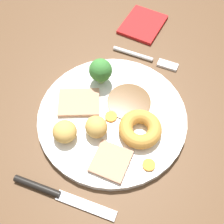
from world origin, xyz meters
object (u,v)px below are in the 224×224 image
(roast_potato_right, at_px, (65,132))
(knife, at_px, (55,193))
(dinner_plate, at_px, (112,117))
(meat_slice_main, at_px, (111,161))
(roast_potato_left, at_px, (96,127))
(carrot_coin_front, at_px, (149,165))
(meat_slice_under, at_px, (79,102))
(folded_napkin, at_px, (143,24))
(fork, at_px, (147,58))
(yorkshire_pudding, at_px, (140,129))
(broccoli_floret, at_px, (101,71))
(carrot_coin_back, at_px, (110,116))

(roast_potato_right, height_order, knife, roast_potato_right)
(dinner_plate, relative_size, meat_slice_main, 4.57)
(roast_potato_left, bearing_deg, carrot_coin_front, 77.96)
(roast_potato_left, xyz_separation_m, roast_potato_right, (0.03, -0.05, -0.00))
(dinner_plate, xyz_separation_m, meat_slice_main, (0.09, 0.04, 0.01))
(dinner_plate, relative_size, roast_potato_left, 6.71)
(meat_slice_under, bearing_deg, roast_potato_left, 53.91)
(folded_napkin, bearing_deg, knife, 1.13)
(fork, distance_m, knife, 0.35)
(dinner_plate, bearing_deg, meat_slice_main, 22.51)
(knife, bearing_deg, yorkshire_pudding, 57.01)
(roast_potato_left, relative_size, roast_potato_right, 0.96)
(roast_potato_right, height_order, broccoli_floret, broccoli_floret)
(carrot_coin_front, bearing_deg, knife, -50.41)
(roast_potato_left, bearing_deg, meat_slice_main, 47.40)
(roast_potato_left, xyz_separation_m, carrot_coin_front, (0.02, 0.11, -0.02))
(roast_potato_right, relative_size, broccoli_floret, 0.78)
(dinner_plate, distance_m, carrot_coin_front, 0.12)
(meat_slice_main, distance_m, meat_slice_under, 0.14)
(roast_potato_left, distance_m, broccoli_floret, 0.12)
(yorkshire_pudding, height_order, fork, yorkshire_pudding)
(fork, bearing_deg, dinner_plate, -93.86)
(carrot_coin_back, bearing_deg, meat_slice_under, -92.95)
(roast_potato_left, distance_m, folded_napkin, 0.32)
(meat_slice_under, distance_m, roast_potato_right, 0.08)
(broccoli_floret, bearing_deg, roast_potato_left, 20.93)
(carrot_coin_front, distance_m, folded_napkin, 0.37)
(roast_potato_right, distance_m, folded_napkin, 0.35)
(meat_slice_under, xyz_separation_m, roast_potato_right, (0.07, 0.01, 0.01))
(dinner_plate, height_order, meat_slice_under, meat_slice_under)
(folded_napkin, bearing_deg, meat_slice_main, 11.58)
(fork, bearing_deg, meat_slice_main, -84.64)
(dinner_plate, bearing_deg, knife, -9.25)
(meat_slice_main, relative_size, knife, 0.34)
(roast_potato_right, bearing_deg, dinner_plate, 141.90)
(roast_potato_right, xyz_separation_m, knife, (0.10, 0.03, -0.03))
(roast_potato_left, xyz_separation_m, folded_napkin, (-0.32, -0.03, -0.03))
(carrot_coin_back, xyz_separation_m, fork, (-0.18, 0.01, -0.01))
(yorkshire_pudding, height_order, knife, yorkshire_pudding)
(dinner_plate, xyz_separation_m, carrot_coin_front, (0.07, 0.10, 0.01))
(carrot_coin_front, xyz_separation_m, broccoli_floret, (-0.14, -0.15, 0.03))
(broccoli_floret, height_order, knife, broccoli_floret)
(meat_slice_under, distance_m, knife, 0.18)
(meat_slice_under, height_order, yorkshire_pudding, yorkshire_pudding)
(meat_slice_under, bearing_deg, fork, 155.48)
(yorkshire_pudding, bearing_deg, carrot_coin_back, -97.60)
(yorkshire_pudding, relative_size, carrot_coin_front, 3.52)
(meat_slice_main, height_order, roast_potato_right, roast_potato_right)
(yorkshire_pudding, bearing_deg, meat_slice_under, -95.19)
(meat_slice_main, xyz_separation_m, meat_slice_under, (-0.09, -0.11, 0.00))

